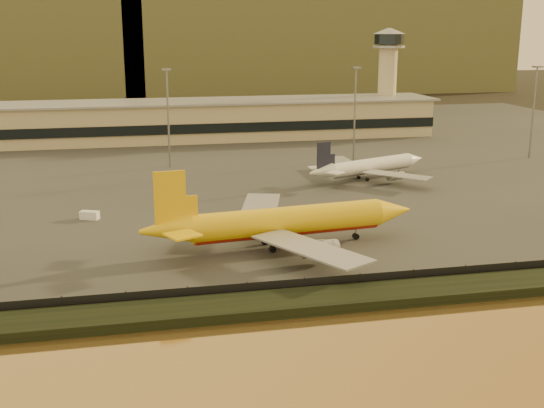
# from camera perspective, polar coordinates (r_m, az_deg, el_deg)

# --- Properties ---
(ground) EXTENTS (900.00, 900.00, 0.00)m
(ground) POSITION_cam_1_polar(r_m,az_deg,el_deg) (106.10, -0.13, -5.11)
(ground) COLOR black
(ground) RESTS_ON ground
(embankment) EXTENTS (320.00, 7.00, 1.40)m
(embankment) POSITION_cam_1_polar(r_m,az_deg,el_deg) (90.40, 2.14, -8.22)
(embankment) COLOR black
(embankment) RESTS_ON ground
(tarmac) EXTENTS (320.00, 220.00, 0.20)m
(tarmac) POSITION_cam_1_polar(r_m,az_deg,el_deg) (197.10, -5.91, 4.04)
(tarmac) COLOR #2D2D2D
(tarmac) RESTS_ON ground
(perimeter_fence) EXTENTS (300.00, 0.05, 2.20)m
(perimeter_fence) POSITION_cam_1_polar(r_m,az_deg,el_deg) (93.77, 1.53, -6.97)
(perimeter_fence) COLOR black
(perimeter_fence) RESTS_ON tarmac
(terminal_building) EXTENTS (202.00, 25.00, 12.60)m
(terminal_building) POSITION_cam_1_polar(r_m,az_deg,el_deg) (225.32, -10.53, 6.77)
(terminal_building) COLOR tan
(terminal_building) RESTS_ON tarmac
(control_tower) EXTENTS (11.20, 11.20, 35.50)m
(control_tower) POSITION_cam_1_polar(r_m,az_deg,el_deg) (246.52, 9.66, 11.05)
(control_tower) COLOR tan
(control_tower) RESTS_ON tarmac
(apron_light_masts) EXTENTS (152.20, 12.20, 25.40)m
(apron_light_masts) POSITION_cam_1_polar(r_m,az_deg,el_deg) (177.55, -0.45, 8.06)
(apron_light_masts) COLOR slate
(apron_light_masts) RESTS_ON tarmac
(distant_hills) EXTENTS (470.00, 160.00, 70.00)m
(distant_hills) POSITION_cam_1_polar(r_m,az_deg,el_deg) (437.78, -12.51, 13.61)
(distant_hills) COLOR olive
(distant_hills) RESTS_ON ground
(dhl_cargo_jet) EXTENTS (47.44, 46.17, 14.16)m
(dhl_cargo_jet) POSITION_cam_1_polar(r_m,az_deg,el_deg) (112.76, 0.94, -1.56)
(dhl_cargo_jet) COLOR #E4B20C
(dhl_cargo_jet) RESTS_ON tarmac
(white_narrowbody_jet) EXTENTS (34.41, 32.49, 10.32)m
(white_narrowbody_jet) POSITION_cam_1_polar(r_m,az_deg,el_deg) (166.12, 8.14, 3.13)
(white_narrowbody_jet) COLOR silver
(white_narrowbody_jet) RESTS_ON tarmac
(gse_vehicle_yellow) EXTENTS (4.34, 3.03, 1.78)m
(gse_vehicle_yellow) POSITION_cam_1_polar(r_m,az_deg,el_deg) (131.54, 6.65, -0.81)
(gse_vehicle_yellow) COLOR #E4B20C
(gse_vehicle_yellow) RESTS_ON tarmac
(gse_vehicle_white) EXTENTS (3.87, 2.86, 1.59)m
(gse_vehicle_white) POSITION_cam_1_polar(r_m,az_deg,el_deg) (134.58, -15.02, -0.91)
(gse_vehicle_white) COLOR silver
(gse_vehicle_white) RESTS_ON tarmac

